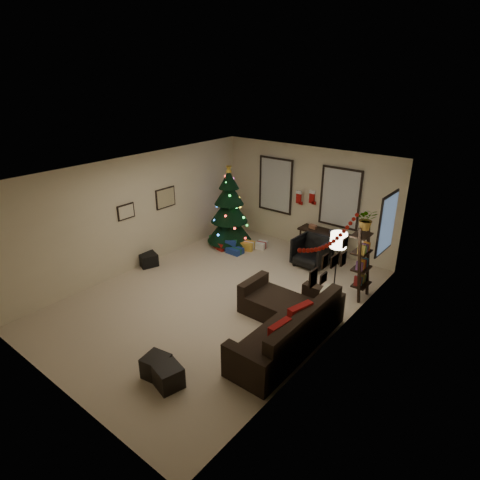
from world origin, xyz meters
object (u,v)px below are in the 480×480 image
at_px(christmas_tree, 229,212).
at_px(desk, 324,234).
at_px(sofa, 285,325).
at_px(bookshelf, 363,264).
at_px(desk_chair, 312,252).

xyz_separation_m(christmas_tree, desk, (2.37, 0.88, -0.32)).
bearing_deg(sofa, bookshelf, 78.46).
bearing_deg(bookshelf, sofa, -101.54).
bearing_deg(christmas_tree, bookshelf, -6.70).
relative_size(christmas_tree, desk, 1.76).
bearing_deg(desk_chair, bookshelf, -23.01).
height_order(christmas_tree, desk_chair, christmas_tree).
distance_m(christmas_tree, desk, 2.55).
relative_size(christmas_tree, desk_chair, 3.04).
relative_size(sofa, bookshelf, 1.61).
bearing_deg(bookshelf, desk, 139.69).
relative_size(desk, desk_chair, 1.73).
bearing_deg(christmas_tree, desk, 20.38).
bearing_deg(sofa, christmas_tree, 143.06).
height_order(desk, desk_chair, desk_chair).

